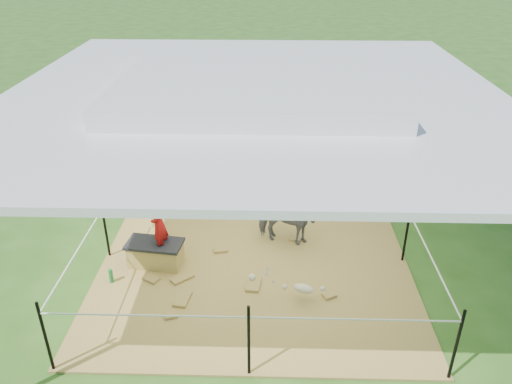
{
  "coord_description": "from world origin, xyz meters",
  "views": [
    {
      "loc": [
        0.19,
        -6.3,
        4.5
      ],
      "look_at": [
        0.0,
        0.6,
        0.85
      ],
      "focal_mm": 35.0,
      "sensor_mm": 36.0,
      "label": 1
    }
  ],
  "objects_px": {
    "straw_bale": "(156,255)",
    "trash_barrel": "(398,102)",
    "picnic_table_near": "(315,90)",
    "picnic_table_far": "(430,80)",
    "green_bottle": "(111,276)",
    "distant_person": "(342,84)",
    "pony": "(286,221)",
    "foal": "(304,287)",
    "woman": "(158,218)"
  },
  "relations": [
    {
      "from": "woman",
      "to": "pony",
      "type": "distance_m",
      "value": 2.0
    },
    {
      "from": "picnic_table_near",
      "to": "picnic_table_far",
      "type": "distance_m",
      "value": 3.81
    },
    {
      "from": "straw_bale",
      "to": "trash_barrel",
      "type": "height_order",
      "value": "trash_barrel"
    },
    {
      "from": "pony",
      "to": "foal",
      "type": "xyz_separation_m",
      "value": [
        0.2,
        -1.4,
        -0.17
      ]
    },
    {
      "from": "pony",
      "to": "trash_barrel",
      "type": "relative_size",
      "value": 1.13
    },
    {
      "from": "green_bottle",
      "to": "straw_bale",
      "type": "bearing_deg",
      "value": 39.29
    },
    {
      "from": "straw_bale",
      "to": "picnic_table_far",
      "type": "height_order",
      "value": "picnic_table_far"
    },
    {
      "from": "trash_barrel",
      "to": "pony",
      "type": "bearing_deg",
      "value": -116.73
    },
    {
      "from": "pony",
      "to": "trash_barrel",
      "type": "xyz_separation_m",
      "value": [
        3.14,
        6.23,
        -0.01
      ]
    },
    {
      "from": "picnic_table_far",
      "to": "distant_person",
      "type": "bearing_deg",
      "value": -163.27
    },
    {
      "from": "foal",
      "to": "picnic_table_near",
      "type": "relative_size",
      "value": 0.47
    },
    {
      "from": "straw_bale",
      "to": "picnic_table_near",
      "type": "height_order",
      "value": "picnic_table_near"
    },
    {
      "from": "picnic_table_far",
      "to": "green_bottle",
      "type": "bearing_deg",
      "value": -134.57
    },
    {
      "from": "trash_barrel",
      "to": "picnic_table_far",
      "type": "distance_m",
      "value": 2.82
    },
    {
      "from": "green_bottle",
      "to": "distant_person",
      "type": "xyz_separation_m",
      "value": [
        4.28,
        8.34,
        0.48
      ]
    },
    {
      "from": "straw_bale",
      "to": "picnic_table_far",
      "type": "xyz_separation_m",
      "value": [
        6.62,
        9.22,
        0.17
      ]
    },
    {
      "from": "pony",
      "to": "picnic_table_near",
      "type": "bearing_deg",
      "value": 6.14
    },
    {
      "from": "picnic_table_far",
      "to": "distant_person",
      "type": "height_order",
      "value": "distant_person"
    },
    {
      "from": "green_bottle",
      "to": "picnic_table_far",
      "type": "distance_m",
      "value": 12.04
    },
    {
      "from": "woman",
      "to": "picnic_table_near",
      "type": "distance_m",
      "value": 8.59
    },
    {
      "from": "woman",
      "to": "trash_barrel",
      "type": "xyz_separation_m",
      "value": [
        5.0,
        6.85,
        -0.41
      ]
    },
    {
      "from": "straw_bale",
      "to": "picnic_table_near",
      "type": "relative_size",
      "value": 0.43
    },
    {
      "from": "green_bottle",
      "to": "pony",
      "type": "bearing_deg",
      "value": 23.13
    },
    {
      "from": "straw_bale",
      "to": "pony",
      "type": "bearing_deg",
      "value": 17.61
    },
    {
      "from": "trash_barrel",
      "to": "picnic_table_near",
      "type": "relative_size",
      "value": 0.48
    },
    {
      "from": "straw_bale",
      "to": "green_bottle",
      "type": "xyz_separation_m",
      "value": [
        -0.55,
        -0.45,
        -0.06
      ]
    },
    {
      "from": "foal",
      "to": "picnic_table_far",
      "type": "relative_size",
      "value": 0.47
    },
    {
      "from": "woman",
      "to": "picnic_table_far",
      "type": "distance_m",
      "value": 11.3
    },
    {
      "from": "picnic_table_far",
      "to": "foal",
      "type": "bearing_deg",
      "value": -122.06
    },
    {
      "from": "green_bottle",
      "to": "picnic_table_far",
      "type": "xyz_separation_m",
      "value": [
        7.17,
        9.67,
        0.23
      ]
    },
    {
      "from": "trash_barrel",
      "to": "foal",
      "type": "bearing_deg",
      "value": -111.07
    },
    {
      "from": "pony",
      "to": "picnic_table_far",
      "type": "distance_m",
      "value": 9.78
    },
    {
      "from": "picnic_table_near",
      "to": "picnic_table_far",
      "type": "relative_size",
      "value": 1.0
    },
    {
      "from": "trash_barrel",
      "to": "green_bottle",
      "type": "bearing_deg",
      "value": -127.72
    },
    {
      "from": "green_bottle",
      "to": "pony",
      "type": "xyz_separation_m",
      "value": [
        2.51,
        1.07,
        0.3
      ]
    },
    {
      "from": "picnic_table_near",
      "to": "pony",
      "type": "bearing_deg",
      "value": -122.21
    },
    {
      "from": "green_bottle",
      "to": "pony",
      "type": "height_order",
      "value": "pony"
    },
    {
      "from": "green_bottle",
      "to": "distant_person",
      "type": "relative_size",
      "value": 0.17
    },
    {
      "from": "picnic_table_near",
      "to": "picnic_table_far",
      "type": "xyz_separation_m",
      "value": [
        3.64,
        1.13,
        0.0
      ]
    },
    {
      "from": "green_bottle",
      "to": "trash_barrel",
      "type": "relative_size",
      "value": 0.25
    },
    {
      "from": "straw_bale",
      "to": "woman",
      "type": "distance_m",
      "value": 0.64
    },
    {
      "from": "green_bottle",
      "to": "picnic_table_near",
      "type": "bearing_deg",
      "value": 67.56
    },
    {
      "from": "pony",
      "to": "foal",
      "type": "height_order",
      "value": "pony"
    },
    {
      "from": "pony",
      "to": "trash_barrel",
      "type": "height_order",
      "value": "trash_barrel"
    },
    {
      "from": "foal",
      "to": "green_bottle",
      "type": "bearing_deg",
      "value": -167.02
    },
    {
      "from": "straw_bale",
      "to": "distant_person",
      "type": "bearing_deg",
      "value": 64.71
    },
    {
      "from": "trash_barrel",
      "to": "distant_person",
      "type": "height_order",
      "value": "distant_person"
    },
    {
      "from": "pony",
      "to": "distant_person",
      "type": "xyz_separation_m",
      "value": [
        1.77,
        7.26,
        0.18
      ]
    },
    {
      "from": "distant_person",
      "to": "picnic_table_far",
      "type": "bearing_deg",
      "value": -163.88
    },
    {
      "from": "trash_barrel",
      "to": "picnic_table_near",
      "type": "xyz_separation_m",
      "value": [
        -2.12,
        1.24,
        -0.05
      ]
    }
  ]
}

